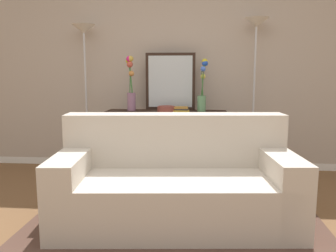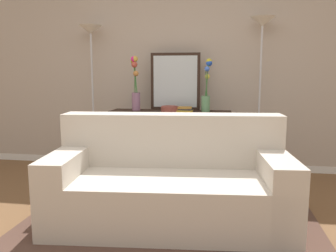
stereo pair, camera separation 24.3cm
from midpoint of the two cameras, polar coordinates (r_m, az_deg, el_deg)
The scene contains 12 objects.
back_wall at distance 4.50m, azimuth -0.48°, elevation 10.90°, with size 12.00×0.15×2.81m.
area_rug at distance 2.87m, azimuth -1.41°, elevation -16.59°, with size 2.44×1.59×0.01m.
couch at distance 2.90m, azimuth -1.18°, elevation -9.74°, with size 2.00×1.06×0.88m.
console_table at distance 4.14m, azimuth -1.97°, elevation -0.78°, with size 1.44×0.35×0.79m.
floor_lamp_left at distance 4.47m, azimuth -15.21°, elevation 10.97°, with size 0.28×0.28×1.82m.
floor_lamp_right at distance 4.23m, azimuth 12.69°, elevation 11.73°, with size 0.28×0.28×1.87m.
wall_mirror at distance 4.23m, azimuth -1.26°, elevation 7.39°, with size 0.61×0.02×0.69m.
vase_tall_flowers at distance 4.15m, azimuth -7.88°, elevation 6.69°, with size 0.11×0.12×0.65m.
vase_short_flowers at distance 4.05m, azimuth 4.03°, elevation 5.99°, with size 0.12×0.13×0.61m.
fruit_bowl at distance 4.00m, azimuth -2.03°, elevation 2.84°, with size 0.21×0.21×0.07m.
book_stack at distance 4.00m, azimuth 0.35°, elevation 2.75°, with size 0.21×0.16×0.06m.
book_row_under_console at distance 4.33m, azimuth -7.78°, elevation -7.10°, with size 0.30×0.17×0.13m.
Camera 1 is at (0.32, -2.17, 1.23)m, focal length 36.74 mm.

